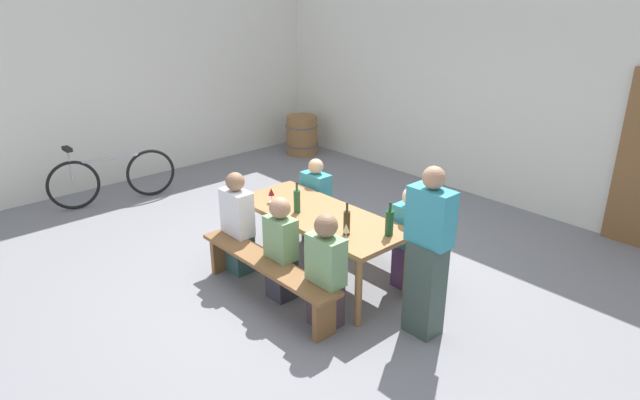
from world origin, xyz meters
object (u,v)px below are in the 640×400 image
object	(u,v)px
wine_glass_0	(271,192)
parked_bicycle_0	(112,178)
seated_guest_far_1	(410,240)
wine_barrel	(302,135)
bench_far	(366,229)
tasting_table	(320,220)
wine_bottle_2	(347,222)
seated_guest_far_0	(316,204)
standing_host	(428,256)
bench_near	(267,269)
wine_bottle_1	(297,201)
wine_bottle_0	(389,223)
wine_glass_1	(346,229)
seated_guest_near_2	(326,273)
seated_guest_near_1	(281,250)
seated_guest_near_0	(238,225)

from	to	relation	value
wine_glass_0	parked_bicycle_0	distance (m)	3.10
seated_guest_far_1	wine_barrel	distance (m)	4.90
bench_far	wine_glass_0	size ratio (longest dim) A/B	11.34
tasting_table	wine_bottle_2	size ratio (longest dim) A/B	6.02
seated_guest_far_1	parked_bicycle_0	distance (m)	4.54
wine_barrel	seated_guest_far_0	bearing A→B (deg)	-37.87
wine_glass_0	standing_host	distance (m)	1.96
bench_near	wine_bottle_1	xyz separation A→B (m)	(-0.18, 0.55, 0.53)
wine_bottle_0	wine_bottle_1	xyz separation A→B (m)	(-1.01, -0.29, -0.00)
tasting_table	seated_guest_far_0	world-z (taller)	seated_guest_far_0
wine_glass_1	wine_barrel	size ratio (longest dim) A/B	0.24
bench_near	tasting_table	bearing A→B (deg)	90.00
wine_bottle_2	wine_barrel	bearing A→B (deg)	144.33
seated_guest_far_0	wine_barrel	size ratio (longest dim) A/B	1.52
bench_near	bench_far	xyz separation A→B (m)	(0.00, 1.41, 0.00)
tasting_table	wine_glass_1	world-z (taller)	wine_glass_1
seated_guest_far_1	bench_far	bearing A→B (deg)	-101.19
wine_glass_1	standing_host	world-z (taller)	standing_host
seated_guest_near_2	bench_far	bearing A→B (deg)	28.69
wine_bottle_1	wine_barrel	bearing A→B (deg)	138.91
bench_near	seated_guest_far_1	size ratio (longest dim) A/B	1.67
wine_bottle_0	seated_guest_far_1	bearing A→B (deg)	99.29
wine_bottle_0	wine_glass_0	bearing A→B (deg)	-167.34
bench_near	wine_barrel	xyz separation A→B (m)	(-3.59, 3.52, -0.00)
bench_near	seated_guest_near_2	bearing A→B (deg)	12.26
wine_bottle_0	wine_glass_0	size ratio (longest dim) A/B	2.04
wine_bottle_1	seated_guest_far_0	size ratio (longest dim) A/B	0.31
bench_near	bench_far	bearing A→B (deg)	90.00
standing_host	wine_glass_1	bearing A→B (deg)	20.35
seated_guest_near_2	seated_guest_far_0	xyz separation A→B (m)	(-1.38, 1.11, -0.04)
wine_bottle_1	seated_guest_near_1	world-z (taller)	seated_guest_near_1
wine_bottle_1	wine_barrel	world-z (taller)	wine_bottle_1
tasting_table	wine_glass_0	world-z (taller)	wine_glass_0
wine_bottle_1	wine_barrel	distance (m)	4.55
bench_far	wine_bottle_2	distance (m)	1.14
wine_glass_0	seated_guest_near_2	size ratio (longest dim) A/B	0.15
wine_glass_1	bench_near	bearing A→B (deg)	-144.06
wine_bottle_2	seated_guest_far_1	size ratio (longest dim) A/B	0.29
seated_guest_far_0	wine_bottle_2	bearing A→B (deg)	60.05
wine_bottle_0	seated_guest_near_2	size ratio (longest dim) A/B	0.30
seated_guest_near_0	tasting_table	bearing A→B (deg)	-51.79
standing_host	wine_bottle_2	bearing A→B (deg)	12.25
wine_glass_1	seated_guest_far_0	world-z (taller)	seated_guest_far_0
wine_bottle_2	standing_host	size ratio (longest dim) A/B	0.20
bench_near	standing_host	distance (m)	1.61
bench_far	wine_bottle_2	size ratio (longest dim) A/B	5.72
seated_guest_far_0	tasting_table	bearing A→B (deg)	50.94
seated_guest_near_1	seated_guest_near_2	xyz separation A→B (m)	(0.65, -0.00, 0.01)
wine_bottle_0	wine_bottle_1	world-z (taller)	wine_bottle_0
wine_bottle_2	seated_guest_near_0	distance (m)	1.36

